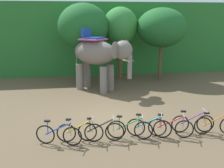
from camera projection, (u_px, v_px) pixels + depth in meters
name	position (u px, v px, depth m)	size (l,w,h in m)	color
ground_plane	(111.00, 117.00, 12.65)	(80.00, 80.00, 0.00)	brown
foliage_hedge	(89.00, 37.00, 23.78)	(36.00, 6.00, 5.54)	#28702D
tree_left	(83.00, 27.00, 18.62)	(3.42, 3.42, 5.36)	brown
tree_far_left	(120.00, 26.00, 19.34)	(2.43, 2.43, 5.13)	brown
tree_center_left	(162.00, 28.00, 19.12)	(3.45, 3.45, 5.07)	brown
elephant	(99.00, 55.00, 16.69)	(3.80, 3.54, 3.78)	slate
bike_blue	(59.00, 135.00, 9.83)	(1.64, 0.68, 0.92)	black
bike_yellow	(80.00, 132.00, 10.04)	(1.70, 0.52, 0.92)	black
bike_black	(101.00, 131.00, 10.13)	(1.70, 0.52, 0.92)	black
bike_green	(130.00, 129.00, 10.30)	(1.67, 0.60, 0.92)	black
bike_teal	(149.00, 127.00, 10.46)	(1.64, 0.69, 0.92)	black
bike_red	(171.00, 128.00, 10.45)	(1.64, 0.67, 0.92)	black
bike_purple	(193.00, 123.00, 10.89)	(1.70, 0.52, 0.92)	black
bike_orange	(216.00, 125.00, 10.70)	(1.70, 0.52, 0.92)	black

